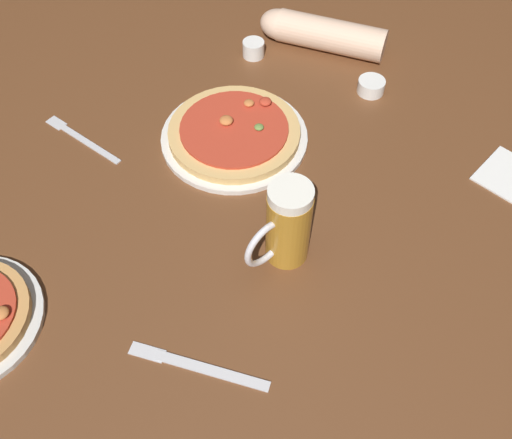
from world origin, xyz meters
The scene contains 8 objects.
ground_plane centered at (0.00, 0.00, -0.01)m, with size 2.40×2.40×0.03m, color brown.
pizza_plate_far centered at (-0.15, 0.18, 0.02)m, with size 0.32×0.32×0.05m.
beer_mug_dark centered at (0.08, -0.03, 0.09)m, with size 0.08×0.14×0.18m.
ramekin_sauce centered at (0.05, 0.47, 0.02)m, with size 0.06×0.06×0.03m, color white.
ramekin_butter centered at (-0.25, 0.46, 0.02)m, with size 0.05×0.05×0.04m, color white.
knife_right centered at (0.05, -0.30, 0.00)m, with size 0.24×0.07×0.01m.
fork_spare centered at (-0.44, 0.03, 0.00)m, with size 0.22×0.05×0.01m.
diner_arm centered at (-0.13, 0.57, 0.04)m, with size 0.32×0.12×0.08m.
Camera 1 is at (0.32, -0.59, 0.90)m, focal length 40.99 mm.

